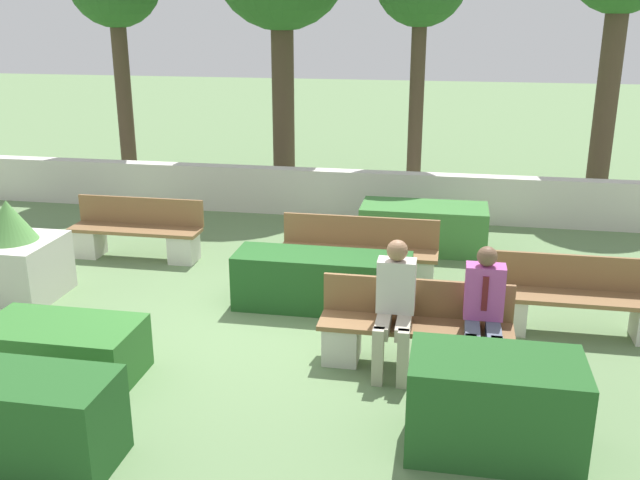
% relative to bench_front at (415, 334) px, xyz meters
% --- Properties ---
extents(ground_plane, '(60.00, 60.00, 0.00)m').
position_rel_bench_front_xyz_m(ground_plane, '(-1.71, 0.66, -0.34)').
color(ground_plane, '#607F51').
extents(perimeter_wall, '(13.95, 0.30, 0.81)m').
position_rel_bench_front_xyz_m(perimeter_wall, '(-1.71, 5.34, 0.07)').
color(perimeter_wall, beige).
rests_on(perimeter_wall, ground_plane).
extents(bench_front, '(1.95, 0.48, 0.86)m').
position_rel_bench_front_xyz_m(bench_front, '(0.00, 0.00, 0.00)').
color(bench_front, brown).
rests_on(bench_front, ground_plane).
extents(bench_left_side, '(1.97, 0.48, 0.86)m').
position_rel_bench_front_xyz_m(bench_left_side, '(1.76, 1.08, 0.00)').
color(bench_left_side, brown).
rests_on(bench_left_side, ground_plane).
extents(bench_right_side, '(1.93, 0.48, 0.86)m').
position_rel_bench_front_xyz_m(bench_right_side, '(-4.18, 2.59, -0.00)').
color(bench_right_side, brown).
rests_on(bench_right_side, ground_plane).
extents(bench_back, '(2.09, 0.48, 0.86)m').
position_rel_bench_front_xyz_m(bench_back, '(-0.87, 2.19, 0.01)').
color(bench_back, brown).
rests_on(bench_back, ground_plane).
extents(person_seated_man, '(0.38, 0.63, 1.32)m').
position_rel_bench_front_xyz_m(person_seated_man, '(0.65, -0.14, 0.39)').
color(person_seated_man, '#515B70').
rests_on(person_seated_man, ground_plane).
extents(person_seated_woman, '(0.38, 0.63, 1.34)m').
position_rel_bench_front_xyz_m(person_seated_woman, '(-0.20, -0.14, 0.40)').
color(person_seated_woman, '#B2A893').
rests_on(person_seated_woman, ground_plane).
extents(hedge_block_near_left, '(2.13, 0.68, 0.68)m').
position_rel_bench_front_xyz_m(hedge_block_near_left, '(-1.19, 1.27, 0.00)').
color(hedge_block_near_left, '#235623').
rests_on(hedge_block_near_left, ground_plane).
extents(hedge_block_near_right, '(1.87, 0.85, 0.69)m').
position_rel_bench_front_xyz_m(hedge_block_near_right, '(-0.08, 3.72, 0.01)').
color(hedge_block_near_right, '#3D7A38').
rests_on(hedge_block_near_right, ground_plane).
extents(hedge_block_mid_left, '(1.39, 0.80, 0.83)m').
position_rel_bench_front_xyz_m(hedge_block_mid_left, '(0.72, -1.39, 0.08)').
color(hedge_block_mid_left, '#235623').
rests_on(hedge_block_mid_left, ground_plane).
extents(hedge_block_mid_right, '(1.23, 0.70, 0.76)m').
position_rel_bench_front_xyz_m(hedge_block_mid_right, '(-2.83, -2.22, 0.04)').
color(hedge_block_mid_right, '#235623').
rests_on(hedge_block_mid_right, ground_plane).
extents(hedge_block_far_left, '(1.53, 0.83, 0.56)m').
position_rel_bench_front_xyz_m(hedge_block_far_left, '(-3.40, -0.89, -0.05)').
color(hedge_block_far_left, '#33702D').
rests_on(hedge_block_far_left, ground_plane).
extents(planter_corner_left, '(1.05, 1.05, 1.27)m').
position_rel_bench_front_xyz_m(planter_corner_left, '(-5.02, 0.87, 0.18)').
color(planter_corner_left, beige).
rests_on(planter_corner_left, ground_plane).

